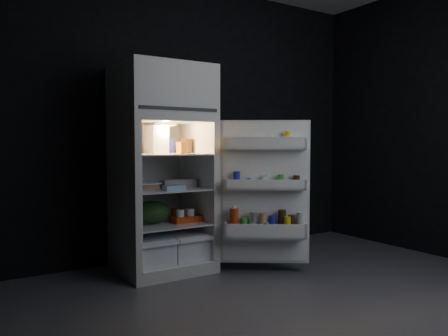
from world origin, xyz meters
TOP-DOWN VIEW (x-y plane):
  - floor at (0.00, 0.00)m, footprint 4.00×3.40m
  - wall_back at (0.00, 1.70)m, footprint 4.00×0.00m
  - refrigerator at (-0.50, 1.32)m, footprint 0.76×0.71m
  - fridge_door at (0.19, 0.73)m, footprint 0.70×0.56m
  - milk_jug at (-0.55, 1.31)m, footprint 0.18×0.18m
  - mayo_jar at (-0.41, 1.35)m, footprint 0.12×0.12m
  - jam_jar at (-0.25, 1.33)m, footprint 0.15×0.15m
  - amber_bottle at (-0.75, 1.41)m, footprint 0.10×0.10m
  - small_carton at (-0.39, 1.13)m, footprint 0.09×0.08m
  - egg_carton at (-0.36, 1.26)m, footprint 0.31×0.12m
  - pie at (-0.63, 1.36)m, footprint 0.31×0.31m
  - flat_package at (-0.49, 1.09)m, footprint 0.19×0.10m
  - wrapped_pkg at (-0.35, 1.45)m, footprint 0.15×0.13m
  - produce_bag at (-0.61, 1.27)m, footprint 0.32×0.27m
  - yogurt_tray at (-0.32, 1.19)m, footprint 0.28×0.16m
  - small_can_red at (-0.33, 1.42)m, footprint 0.06×0.06m
  - small_can_silver at (-0.25, 1.38)m, footprint 0.08×0.08m

SIDE VIEW (x-z plane):
  - floor at x=0.00m, z-range 0.00..0.00m
  - yogurt_tray at x=-0.32m, z-range 0.43..0.48m
  - small_can_red at x=-0.33m, z-range 0.43..0.52m
  - small_can_silver at x=-0.25m, z-range 0.43..0.52m
  - produce_bag at x=-0.61m, z-range 0.43..0.62m
  - fridge_door at x=0.19m, z-range 0.07..1.29m
  - pie at x=-0.63m, z-range 0.73..0.77m
  - flat_package at x=-0.49m, z-range 0.73..0.77m
  - wrapped_pkg at x=-0.35m, z-range 0.73..0.78m
  - egg_carton at x=-0.36m, z-range 0.73..0.80m
  - refrigerator at x=-0.50m, z-range 0.07..1.85m
  - small_carton at x=-0.39m, z-range 1.03..1.13m
  - jam_jar at x=-0.25m, z-range 1.03..1.16m
  - mayo_jar at x=-0.41m, z-range 1.03..1.17m
  - amber_bottle at x=-0.75m, z-range 1.03..1.25m
  - milk_jug at x=-0.55m, z-range 1.03..1.27m
  - wall_back at x=0.00m, z-range 0.00..2.70m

